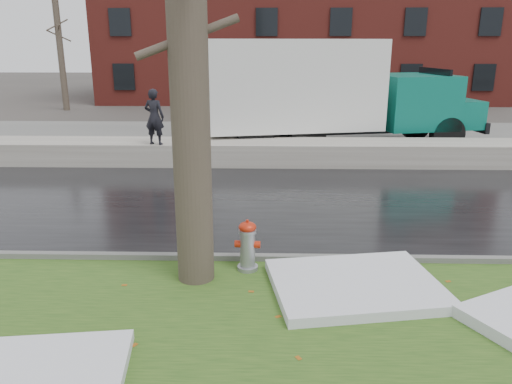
{
  "coord_description": "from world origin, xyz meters",
  "views": [
    {
      "loc": [
        -0.05,
        -7.35,
        3.85
      ],
      "look_at": [
        -0.29,
        2.11,
        1.0
      ],
      "focal_mm": 35.0,
      "sensor_mm": 36.0,
      "label": 1
    }
  ],
  "objects_px": {
    "fire_hydrant": "(248,243)",
    "tree": "(188,43)",
    "worker": "(154,117)",
    "box_truck": "(324,92)"
  },
  "relations": [
    {
      "from": "fire_hydrant",
      "to": "tree",
      "type": "height_order",
      "value": "tree"
    },
    {
      "from": "fire_hydrant",
      "to": "worker",
      "type": "height_order",
      "value": "worker"
    },
    {
      "from": "box_truck",
      "to": "tree",
      "type": "bearing_deg",
      "value": -118.23
    },
    {
      "from": "tree",
      "to": "worker",
      "type": "relative_size",
      "value": 4.34
    },
    {
      "from": "tree",
      "to": "worker",
      "type": "distance_m",
      "value": 8.47
    },
    {
      "from": "fire_hydrant",
      "to": "tree",
      "type": "bearing_deg",
      "value": -154.17
    },
    {
      "from": "box_truck",
      "to": "fire_hydrant",
      "type": "bearing_deg",
      "value": -114.38
    },
    {
      "from": "fire_hydrant",
      "to": "worker",
      "type": "distance_m",
      "value": 8.23
    },
    {
      "from": "tree",
      "to": "box_truck",
      "type": "height_order",
      "value": "tree"
    },
    {
      "from": "fire_hydrant",
      "to": "tree",
      "type": "relative_size",
      "value": 0.12
    }
  ]
}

